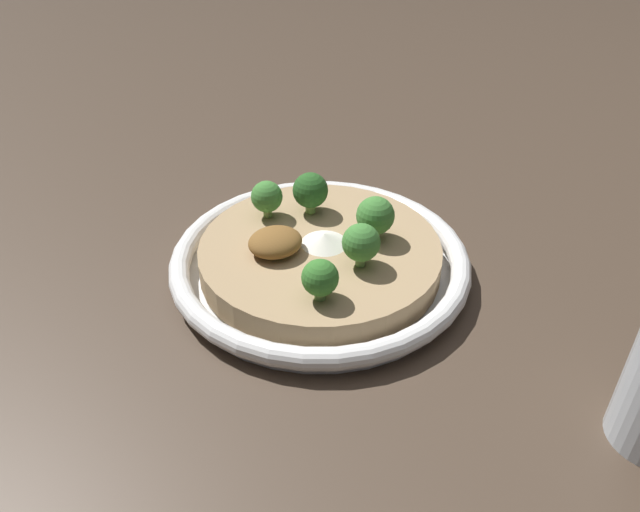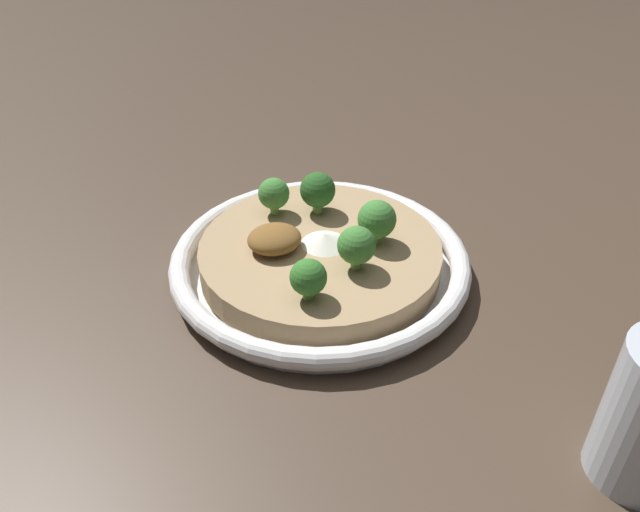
{
  "view_description": "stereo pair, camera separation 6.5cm",
  "coord_description": "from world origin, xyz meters",
  "views": [
    {
      "loc": [
        -0.25,
        -0.47,
        0.41
      ],
      "look_at": [
        0.0,
        0.0,
        0.02
      ],
      "focal_mm": 35.0,
      "sensor_mm": 36.0,
      "label": 1
    },
    {
      "loc": [
        -0.19,
        -0.49,
        0.41
      ],
      "look_at": [
        0.0,
        0.0,
        0.02
      ],
      "focal_mm": 35.0,
      "sensor_mm": 36.0,
      "label": 2
    }
  ],
  "objects": [
    {
      "name": "crispy_onion_garnish",
      "position": [
        -0.05,
        0.01,
        0.05
      ],
      "size": [
        0.06,
        0.05,
        0.02
      ],
      "color": "brown",
      "rests_on": "risotto_bowl"
    },
    {
      "name": "broccoli_back",
      "position": [
        -0.02,
        0.08,
        0.06
      ],
      "size": [
        0.03,
        0.03,
        0.04
      ],
      "color": "#759E4C",
      "rests_on": "risotto_bowl"
    },
    {
      "name": "broccoli_right",
      "position": [
        0.06,
        -0.02,
        0.06
      ],
      "size": [
        0.04,
        0.04,
        0.05
      ],
      "color": "#759E4C",
      "rests_on": "risotto_bowl"
    },
    {
      "name": "broccoli_front",
      "position": [
        0.02,
        -0.05,
        0.06
      ],
      "size": [
        0.04,
        0.04,
        0.05
      ],
      "color": "#668E47",
      "rests_on": "risotto_bowl"
    },
    {
      "name": "risotto_bowl",
      "position": [
        0.0,
        0.0,
        0.02
      ],
      "size": [
        0.32,
        0.32,
        0.04
      ],
      "color": "white",
      "rests_on": "ground_plane"
    },
    {
      "name": "cheese_sprinkle",
      "position": [
        0.01,
        -0.0,
        0.04
      ],
      "size": [
        0.05,
        0.05,
        0.01
      ],
      "color": "white",
      "rests_on": "risotto_bowl"
    },
    {
      "name": "ground_plane",
      "position": [
        0.0,
        0.0,
        0.0
      ],
      "size": [
        6.0,
        6.0,
        0.0
      ],
      "primitive_type": "plane",
      "color": "#47382B"
    },
    {
      "name": "broccoli_front_left",
      "position": [
        -0.04,
        -0.08,
        0.06
      ],
      "size": [
        0.03,
        0.03,
        0.04
      ],
      "color": "#668E47",
      "rests_on": "risotto_bowl"
    },
    {
      "name": "broccoli_back_right",
      "position": [
        0.02,
        0.06,
        0.06
      ],
      "size": [
        0.04,
        0.04,
        0.05
      ],
      "color": "#759E4C",
      "rests_on": "risotto_bowl"
    }
  ]
}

